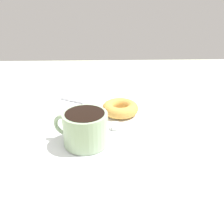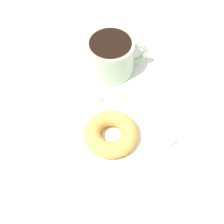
% 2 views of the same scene
% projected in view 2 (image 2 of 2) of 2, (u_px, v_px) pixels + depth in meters
% --- Properties ---
extents(ground_plane, '(1.20, 1.20, 0.02)m').
position_uv_depth(ground_plane, '(107.00, 121.00, 0.68)').
color(ground_plane, beige).
extents(napkin, '(0.34, 0.34, 0.00)m').
position_uv_depth(napkin, '(112.00, 119.00, 0.67)').
color(napkin, white).
rests_on(napkin, ground_plane).
extents(coffee_cup, '(0.11, 0.09, 0.07)m').
position_uv_depth(coffee_cup, '(111.00, 55.00, 0.70)').
color(coffee_cup, '#9EB793').
rests_on(coffee_cup, napkin).
extents(donut, '(0.09, 0.09, 0.03)m').
position_uv_depth(donut, '(111.00, 134.00, 0.63)').
color(donut, gold).
rests_on(donut, napkin).
extents(spoon, '(0.11, 0.07, 0.01)m').
position_uv_depth(spoon, '(176.00, 139.00, 0.64)').
color(spoon, silver).
rests_on(spoon, napkin).
extents(sugar_cube, '(0.01, 0.01, 0.01)m').
position_uv_depth(sugar_cube, '(97.00, 98.00, 0.68)').
color(sugar_cube, white).
rests_on(sugar_cube, napkin).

